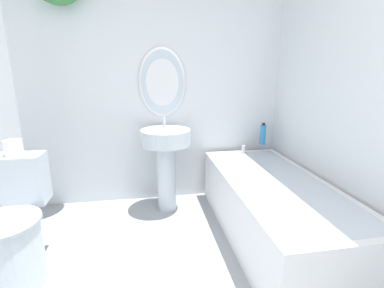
{
  "coord_description": "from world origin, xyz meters",
  "views": [
    {
      "loc": [
        -0.11,
        -0.21,
        1.29
      ],
      "look_at": [
        0.19,
        1.55,
        0.82
      ],
      "focal_mm": 26.0,
      "sensor_mm": 36.0,
      "label": 1
    }
  ],
  "objects_px": {
    "pedestal_sink": "(166,154)",
    "bathtub": "(274,208)",
    "toilet": "(11,234)",
    "toilet_paper_roll": "(13,148)",
    "shampoo_bottle": "(263,134)"
  },
  "relations": [
    {
      "from": "pedestal_sink",
      "to": "shampoo_bottle",
      "type": "height_order",
      "value": "pedestal_sink"
    },
    {
      "from": "toilet",
      "to": "bathtub",
      "type": "bearing_deg",
      "value": 4.55
    },
    {
      "from": "pedestal_sink",
      "to": "shampoo_bottle",
      "type": "bearing_deg",
      "value": 7.87
    },
    {
      "from": "pedestal_sink",
      "to": "bathtub",
      "type": "xyz_separation_m",
      "value": [
        0.79,
        -0.62,
        -0.3
      ]
    },
    {
      "from": "pedestal_sink",
      "to": "toilet_paper_roll",
      "type": "distance_m",
      "value": 1.19
    },
    {
      "from": "bathtub",
      "to": "pedestal_sink",
      "type": "bearing_deg",
      "value": 141.93
    },
    {
      "from": "toilet",
      "to": "bathtub",
      "type": "distance_m",
      "value": 1.82
    },
    {
      "from": "bathtub",
      "to": "toilet",
      "type": "bearing_deg",
      "value": -175.45
    },
    {
      "from": "shampoo_bottle",
      "to": "bathtub",
      "type": "bearing_deg",
      "value": -105.54
    },
    {
      "from": "toilet_paper_roll",
      "to": "bathtub",
      "type": "bearing_deg",
      "value": -2.36
    },
    {
      "from": "shampoo_bottle",
      "to": "toilet",
      "type": "bearing_deg",
      "value": -156.09
    },
    {
      "from": "pedestal_sink",
      "to": "toilet",
      "type": "bearing_deg",
      "value": -143.55
    },
    {
      "from": "toilet",
      "to": "shampoo_bottle",
      "type": "height_order",
      "value": "shampoo_bottle"
    },
    {
      "from": "pedestal_sink",
      "to": "shampoo_bottle",
      "type": "distance_m",
      "value": 1.01
    },
    {
      "from": "bathtub",
      "to": "toilet_paper_roll",
      "type": "xyz_separation_m",
      "value": [
        -1.82,
        0.07,
        0.55
      ]
    }
  ]
}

